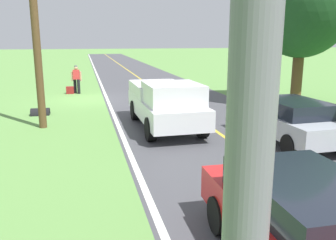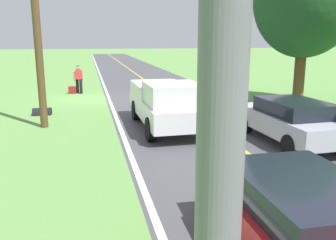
{
  "view_description": "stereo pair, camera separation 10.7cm",
  "coord_description": "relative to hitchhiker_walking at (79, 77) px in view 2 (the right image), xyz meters",
  "views": [
    {
      "loc": [
        0.39,
        20.21,
        3.33
      ],
      "look_at": [
        -1.91,
        10.47,
        1.03
      ],
      "focal_mm": 38.08,
      "sensor_mm": 36.0,
      "label": 1
    },
    {
      "loc": [
        0.28,
        20.23,
        3.33
      ],
      "look_at": [
        -1.91,
        10.47,
        1.03
      ],
      "focal_mm": 38.08,
      "sensor_mm": 36.0,
      "label": 2
    }
  ],
  "objects": [
    {
      "name": "hitchhiker_walking",
      "position": [
        0.0,
        0.0,
        0.0
      ],
      "size": [
        0.62,
        0.51,
        1.75
      ],
      "color": "black",
      "rests_on": "ground"
    },
    {
      "name": "lane_centre_line",
      "position": [
        -5.07,
        2.35,
        -0.98
      ],
      "size": [
        0.14,
        117.6,
        0.0
      ],
      "primitive_type": "cube",
      "color": "gold",
      "rests_on": "ground"
    },
    {
      "name": "lane_edge_line",
      "position": [
        -1.66,
        2.35,
        -0.98
      ],
      "size": [
        0.16,
        117.6,
        0.0
      ],
      "primitive_type": "cube",
      "color": "silver",
      "rests_on": "ground"
    },
    {
      "name": "drainage_culvert",
      "position": [
        1.52,
        6.14,
        -0.98
      ],
      "size": [
        0.8,
        0.6,
        0.6
      ],
      "primitive_type": "cylinder",
      "rotation": [
        0.0,
        1.57,
        0.0
      ],
      "color": "black",
      "rests_on": "ground"
    },
    {
      "name": "utility_pole_roadside",
      "position": [
        1.16,
        8.61,
        3.21
      ],
      "size": [
        0.28,
        0.28,
        8.38
      ],
      "primitive_type": "cylinder",
      "color": "brown",
      "rests_on": "ground"
    },
    {
      "name": "pickup_truck_passing",
      "position": [
        -3.39,
        9.91,
        -0.01
      ],
      "size": [
        2.16,
        5.43,
        1.82
      ],
      "color": "silver",
      "rests_on": "ground"
    },
    {
      "name": "road_surface",
      "position": [
        -5.07,
        2.35,
        -0.98
      ],
      "size": [
        7.19,
        120.0,
        0.0
      ],
      "primitive_type": "cube",
      "color": "#47474C",
      "rests_on": "ground"
    },
    {
      "name": "sedan_mid_oncoming",
      "position": [
        -6.91,
        12.47,
        -0.23
      ],
      "size": [
        2.03,
        4.45,
        1.41
      ],
      "color": "#B2B7C1",
      "rests_on": "ground"
    },
    {
      "name": "ground_plane",
      "position": [
        -0.84,
        2.35,
        -0.98
      ],
      "size": [
        200.0,
        200.0,
        0.0
      ],
      "primitive_type": "plane",
      "color": "#609347"
    },
    {
      "name": "sedan_ahead_same_lane",
      "position": [
        -3.45,
        18.62,
        -0.23
      ],
      "size": [
        1.98,
        4.43,
        1.41
      ],
      "color": "red",
      "rests_on": "ground"
    },
    {
      "name": "suitcase_carried",
      "position": [
        0.42,
        0.08,
        -0.75
      ],
      "size": [
        0.46,
        0.2,
        0.45
      ],
      "primitive_type": "cube",
      "rotation": [
        0.0,
        0.0,
        1.56
      ],
      "color": "maroon",
      "rests_on": "ground"
    }
  ]
}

